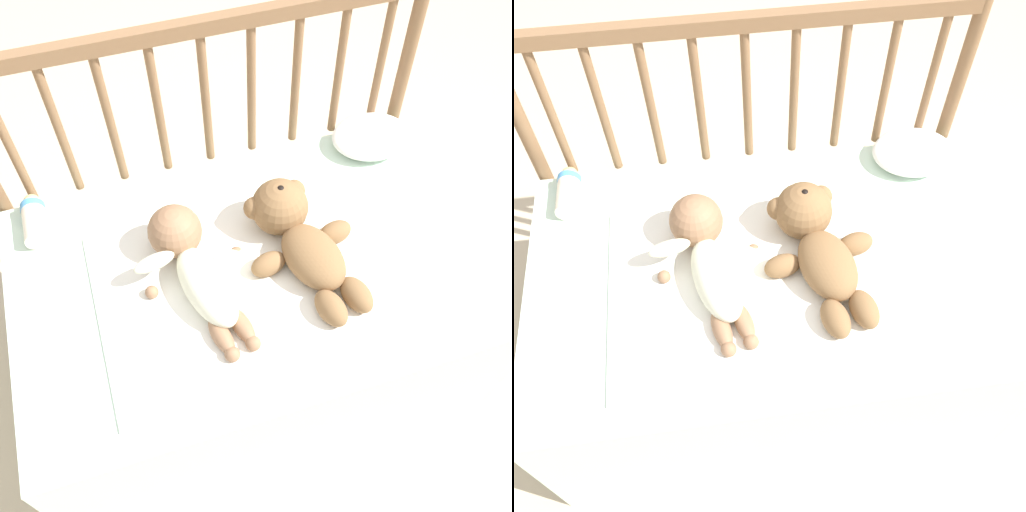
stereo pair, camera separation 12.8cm
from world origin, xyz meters
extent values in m
plane|color=#C6B293|center=(0.00, 0.00, 0.00)|extent=(12.00, 12.00, 0.00)
cube|color=silver|center=(0.00, 0.00, 0.23)|extent=(1.13, 0.71, 0.45)
cylinder|color=brown|center=(-0.55, 0.38, 0.43)|extent=(0.04, 0.04, 0.86)
cylinder|color=brown|center=(0.55, 0.38, 0.43)|extent=(0.04, 0.04, 0.86)
cube|color=brown|center=(0.00, 0.38, 0.84)|extent=(1.10, 0.03, 0.04)
cylinder|color=brown|center=(-0.47, 0.38, 0.64)|extent=(0.02, 0.02, 0.37)
cylinder|color=brown|center=(-0.35, 0.38, 0.64)|extent=(0.02, 0.02, 0.37)
cylinder|color=brown|center=(-0.24, 0.38, 0.64)|extent=(0.02, 0.02, 0.37)
cylinder|color=brown|center=(-0.12, 0.38, 0.64)|extent=(0.02, 0.02, 0.37)
cylinder|color=brown|center=(0.00, 0.38, 0.64)|extent=(0.02, 0.02, 0.37)
cylinder|color=brown|center=(0.12, 0.38, 0.64)|extent=(0.02, 0.02, 0.37)
cylinder|color=brown|center=(0.24, 0.38, 0.64)|extent=(0.02, 0.02, 0.37)
cylinder|color=brown|center=(0.35, 0.38, 0.64)|extent=(0.02, 0.02, 0.37)
cylinder|color=brown|center=(0.47, 0.38, 0.64)|extent=(0.02, 0.02, 0.37)
cube|color=white|center=(0.00, -0.05, 0.46)|extent=(0.74, 0.50, 0.01)
ellipsoid|color=olive|center=(0.13, -0.05, 0.50)|extent=(0.16, 0.21, 0.09)
sphere|color=olive|center=(0.10, 0.10, 0.52)|extent=(0.14, 0.14, 0.14)
sphere|color=beige|center=(0.10, 0.10, 0.56)|extent=(0.06, 0.06, 0.06)
sphere|color=black|center=(0.10, 0.10, 0.59)|extent=(0.02, 0.02, 0.02)
sphere|color=olive|center=(0.04, 0.11, 0.53)|extent=(0.05, 0.05, 0.05)
sphere|color=olive|center=(0.15, 0.13, 0.53)|extent=(0.05, 0.05, 0.05)
ellipsoid|color=olive|center=(0.03, -0.02, 0.48)|extent=(0.10, 0.07, 0.05)
ellipsoid|color=olive|center=(0.21, 0.01, 0.48)|extent=(0.10, 0.07, 0.05)
ellipsoid|color=olive|center=(0.12, -0.18, 0.48)|extent=(0.08, 0.11, 0.06)
ellipsoid|color=olive|center=(0.19, -0.16, 0.48)|extent=(0.08, 0.11, 0.06)
ellipsoid|color=#EAEACC|center=(-0.12, -0.05, 0.50)|extent=(0.14, 0.24, 0.08)
sphere|color=#936B4C|center=(-0.16, 0.11, 0.52)|extent=(0.13, 0.13, 0.13)
ellipsoid|color=#EAEACC|center=(-0.22, 0.03, 0.53)|extent=(0.10, 0.06, 0.04)
ellipsoid|color=#EAEACC|center=(-0.06, 0.03, 0.47)|extent=(0.10, 0.06, 0.04)
sphere|color=#936B4C|center=(-0.24, -0.01, 0.47)|extent=(0.03, 0.03, 0.03)
sphere|color=#936B4C|center=(-0.03, 0.04, 0.47)|extent=(0.03, 0.03, 0.03)
ellipsoid|color=#936B4C|center=(-0.13, -0.16, 0.47)|extent=(0.06, 0.10, 0.04)
ellipsoid|color=#936B4C|center=(-0.08, -0.15, 0.47)|extent=(0.06, 0.10, 0.04)
sphere|color=#936B4C|center=(-0.12, -0.21, 0.47)|extent=(0.03, 0.03, 0.03)
sphere|color=#936B4C|center=(-0.07, -0.20, 0.47)|extent=(0.03, 0.03, 0.03)
cylinder|color=#F4E5CC|center=(-0.47, 0.26, 0.48)|extent=(0.06, 0.11, 0.06)
cylinder|color=#4C99D8|center=(-0.47, 0.32, 0.48)|extent=(0.06, 0.02, 0.06)
sphere|color=#EAC67F|center=(-0.47, 0.34, 0.48)|extent=(0.04, 0.04, 0.04)
ellipsoid|color=white|center=(0.43, 0.29, 0.48)|extent=(0.22, 0.18, 0.06)
camera|label=1|loc=(-0.23, -0.72, 1.56)|focal=40.00mm
camera|label=2|loc=(-0.11, -0.75, 1.56)|focal=40.00mm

